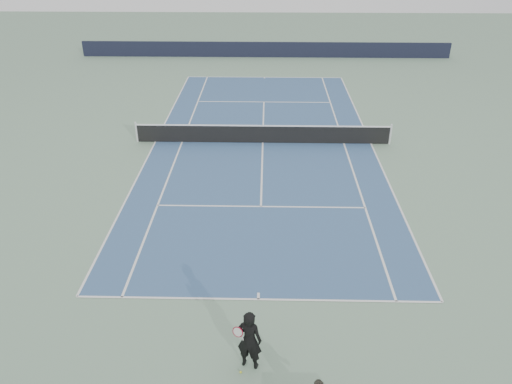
{
  "coord_description": "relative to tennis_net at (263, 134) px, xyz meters",
  "views": [
    {
      "loc": [
        0.19,
        -23.41,
        10.03
      ],
      "look_at": [
        -0.18,
        -7.19,
        1.1
      ],
      "focal_mm": 35.0,
      "sensor_mm": 36.0,
      "label": 1
    }
  ],
  "objects": [
    {
      "name": "ground",
      "position": [
        0.0,
        0.0,
        -0.5
      ],
      "size": [
        80.0,
        80.0,
        0.0
      ],
      "primitive_type": "plane",
      "color": "gray"
    },
    {
      "name": "tennis_net",
      "position": [
        0.0,
        0.0,
        0.0
      ],
      "size": [
        12.9,
        0.1,
        1.07
      ],
      "color": "silver",
      "rests_on": "ground"
    },
    {
      "name": "tennis_ball",
      "position": [
        -0.39,
        -14.64,
        -0.47
      ],
      "size": [
        0.06,
        0.06,
        0.06
      ],
      "primitive_type": "sphere",
      "color": "yellow",
      "rests_on": "ground"
    },
    {
      "name": "court_surface",
      "position": [
        0.0,
        0.0,
        -0.5
      ],
      "size": [
        10.97,
        23.77,
        0.01
      ],
      "primitive_type": "cube",
      "color": "#365781",
      "rests_on": "ground"
    },
    {
      "name": "tennis_player",
      "position": [
        -0.18,
        -14.37,
        0.38
      ],
      "size": [
        0.83,
        0.63,
        1.76
      ],
      "color": "black",
      "rests_on": "ground"
    },
    {
      "name": "windscreen_far",
      "position": [
        0.0,
        17.88,
        0.1
      ],
      "size": [
        30.0,
        0.25,
        1.2
      ],
      "primitive_type": "cube",
      "color": "black",
      "rests_on": "ground"
    }
  ]
}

